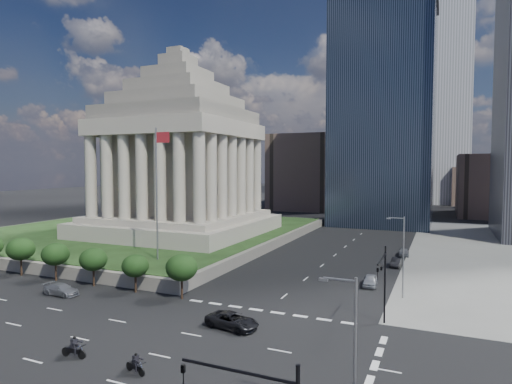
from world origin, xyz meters
The scene contains 19 objects.
ground centered at (0.00, 100.00, 0.00)m, with size 500.00×500.00×0.00m, color black.
plaza_terrace centered at (-45.00, 50.00, 0.90)m, with size 66.00×70.00×1.80m, color #5F5C52.
plaza_lawn centered at (-45.00, 50.00, 1.85)m, with size 64.00×68.00×0.10m, color #1C3114.
war_memorial centered at (-34.00, 48.00, 21.40)m, with size 34.00×34.00×39.00m, color #A59B8B, non-canonical shape.
flagpole centered at (-21.83, 24.00, 13.11)m, with size 2.52×0.24×20.00m.
tree_row centered at (-35.50, 14.00, 3.00)m, with size 53.00×4.00×6.00m, color black, non-canonical shape.
midrise_glass centered at (2.00, 95.00, 30.00)m, with size 26.00×26.00×60.00m, color black.
building_filler_ne centered at (32.00, 130.00, 10.00)m, with size 20.00×30.00×20.00m, color brown.
building_filler_nw centered at (-30.00, 130.00, 14.00)m, with size 24.00×30.00×28.00m, color brown.
traffic_signal_ne centered at (12.50, 13.70, 5.25)m, with size 0.30×5.74×8.00m.
street_lamp_south centered at (13.33, -6.00, 5.66)m, with size 2.13×0.22×10.00m.
street_lamp_north centered at (13.33, 25.00, 5.66)m, with size 2.13×0.22×10.00m.
pickup_truck centered at (-1.15, 8.03, 0.76)m, with size 5.50×2.54×1.53m, color black.
suv_grey centered at (-25.69, 9.27, 0.71)m, with size 4.88×1.98×1.42m, color slate.
parked_sedan_near centered at (9.00, 28.94, 0.75)m, with size 4.41×1.77×1.50m, color #9D9FA5.
parked_sedan_mid centered at (11.09, 42.02, 0.67)m, with size 1.42×4.07×1.34m, color black.
parked_sedan_far centered at (11.50, 51.32, 0.73)m, with size 4.31×1.73×1.47m, color slate.
motorcycle_lead centered at (-3.80, -3.31, 0.84)m, with size 2.25×0.61×1.67m, color black, non-canonical shape.
motorcycle_trail centered at (-10.37, -3.17, 0.93)m, with size 2.49×0.68×1.86m, color black, non-canonical shape.
Camera 1 is at (17.69, -29.06, 15.97)m, focal length 30.00 mm.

